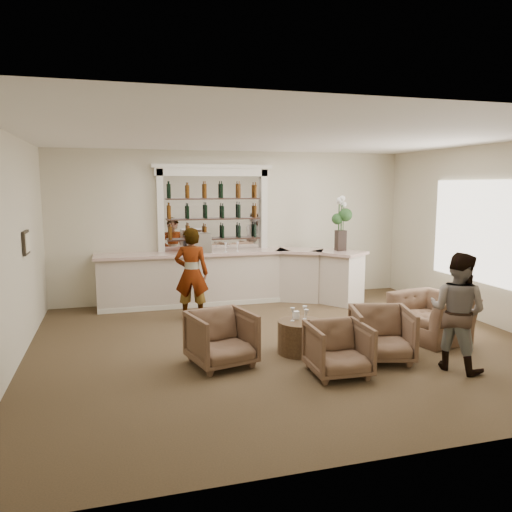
{
  "coord_description": "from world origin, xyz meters",
  "views": [
    {
      "loc": [
        -2.61,
        -7.38,
        2.56
      ],
      "look_at": [
        -0.25,
        0.9,
        1.33
      ],
      "focal_mm": 35.0,
      "sensor_mm": 36.0,
      "label": 1
    }
  ],
  "objects_px": {
    "sommelier": "(192,274)",
    "armchair_left": "(221,338)",
    "armchair_center": "(338,349)",
    "armchair_right": "(382,334)",
    "bar_counter": "(233,277)",
    "armchair_far": "(432,317)",
    "guest": "(457,311)",
    "flower_vase": "(341,220)",
    "espresso_machine": "(199,243)",
    "cocktail_table": "(300,337)"
  },
  "relations": [
    {
      "from": "armchair_center",
      "to": "armchair_right",
      "type": "relative_size",
      "value": 0.92
    },
    {
      "from": "sommelier",
      "to": "armchair_left",
      "type": "distance_m",
      "value": 2.65
    },
    {
      "from": "sommelier",
      "to": "espresso_machine",
      "type": "xyz_separation_m",
      "value": [
        0.32,
        1.01,
        0.46
      ]
    },
    {
      "from": "bar_counter",
      "to": "armchair_far",
      "type": "distance_m",
      "value": 4.29
    },
    {
      "from": "sommelier",
      "to": "armchair_right",
      "type": "height_order",
      "value": "sommelier"
    },
    {
      "from": "bar_counter",
      "to": "armchair_left",
      "type": "distance_m",
      "value": 3.79
    },
    {
      "from": "armchair_left",
      "to": "flower_vase",
      "type": "distance_m",
      "value": 4.78
    },
    {
      "from": "guest",
      "to": "cocktail_table",
      "type": "bearing_deg",
      "value": 26.4
    },
    {
      "from": "sommelier",
      "to": "armchair_center",
      "type": "height_order",
      "value": "sommelier"
    },
    {
      "from": "guest",
      "to": "armchair_right",
      "type": "relative_size",
      "value": 1.91
    },
    {
      "from": "guest",
      "to": "flower_vase",
      "type": "xyz_separation_m",
      "value": [
        0.2,
        4.17,
        0.98
      ]
    },
    {
      "from": "sommelier",
      "to": "armchair_left",
      "type": "relative_size",
      "value": 2.05
    },
    {
      "from": "armchair_center",
      "to": "armchair_far",
      "type": "height_order",
      "value": "armchair_far"
    },
    {
      "from": "armchair_center",
      "to": "armchair_right",
      "type": "bearing_deg",
      "value": 24.75
    },
    {
      "from": "bar_counter",
      "to": "espresso_machine",
      "type": "height_order",
      "value": "espresso_machine"
    },
    {
      "from": "bar_counter",
      "to": "armchair_right",
      "type": "xyz_separation_m",
      "value": [
        1.27,
        -4.08,
        -0.18
      ]
    },
    {
      "from": "cocktail_table",
      "to": "espresso_machine",
      "type": "height_order",
      "value": "espresso_machine"
    },
    {
      "from": "guest",
      "to": "armchair_far",
      "type": "distance_m",
      "value": 1.45
    },
    {
      "from": "sommelier",
      "to": "armchair_left",
      "type": "height_order",
      "value": "sommelier"
    },
    {
      "from": "flower_vase",
      "to": "armchair_far",
      "type": "bearing_deg",
      "value": -83.67
    },
    {
      "from": "cocktail_table",
      "to": "guest",
      "type": "height_order",
      "value": "guest"
    },
    {
      "from": "armchair_left",
      "to": "armchair_far",
      "type": "distance_m",
      "value": 3.65
    },
    {
      "from": "guest",
      "to": "armchair_center",
      "type": "xyz_separation_m",
      "value": [
        -1.68,
        0.24,
        -0.46
      ]
    },
    {
      "from": "bar_counter",
      "to": "armchair_right",
      "type": "distance_m",
      "value": 4.27
    },
    {
      "from": "cocktail_table",
      "to": "armchair_center",
      "type": "distance_m",
      "value": 1.01
    },
    {
      "from": "flower_vase",
      "to": "armchair_center",
      "type": "bearing_deg",
      "value": -115.57
    },
    {
      "from": "armchair_far",
      "to": "flower_vase",
      "type": "bearing_deg",
      "value": 172.41
    },
    {
      "from": "armchair_right",
      "to": "armchair_far",
      "type": "distance_m",
      "value": 1.5
    },
    {
      "from": "armchair_center",
      "to": "guest",
      "type": "bearing_deg",
      "value": -6.08
    },
    {
      "from": "armchair_left",
      "to": "armchair_center",
      "type": "distance_m",
      "value": 1.65
    },
    {
      "from": "armchair_left",
      "to": "armchair_center",
      "type": "bearing_deg",
      "value": -42.85
    },
    {
      "from": "guest",
      "to": "sommelier",
      "type": "bearing_deg",
      "value": 10.81
    },
    {
      "from": "cocktail_table",
      "to": "armchair_left",
      "type": "xyz_separation_m",
      "value": [
        -1.28,
        -0.19,
        0.14
      ]
    },
    {
      "from": "armchair_center",
      "to": "flower_vase",
      "type": "distance_m",
      "value": 4.59
    },
    {
      "from": "guest",
      "to": "armchair_center",
      "type": "height_order",
      "value": "guest"
    },
    {
      "from": "bar_counter",
      "to": "guest",
      "type": "relative_size",
      "value": 3.47
    },
    {
      "from": "bar_counter",
      "to": "cocktail_table",
      "type": "relative_size",
      "value": 8.19
    },
    {
      "from": "espresso_machine",
      "to": "bar_counter",
      "type": "bearing_deg",
      "value": 3.75
    },
    {
      "from": "cocktail_table",
      "to": "sommelier",
      "type": "xyz_separation_m",
      "value": [
        -1.3,
        2.42,
        0.63
      ]
    },
    {
      "from": "armchair_right",
      "to": "armchair_far",
      "type": "height_order",
      "value": "armchair_right"
    },
    {
      "from": "sommelier",
      "to": "flower_vase",
      "type": "relative_size",
      "value": 1.5
    },
    {
      "from": "bar_counter",
      "to": "guest",
      "type": "xyz_separation_m",
      "value": [
        2.08,
        -4.68,
        0.25
      ]
    },
    {
      "from": "armchair_right",
      "to": "espresso_machine",
      "type": "bearing_deg",
      "value": 131.66
    },
    {
      "from": "armchair_left",
      "to": "guest",
      "type": "bearing_deg",
      "value": -32.18
    },
    {
      "from": "armchair_center",
      "to": "flower_vase",
      "type": "xyz_separation_m",
      "value": [
        1.88,
        3.93,
        1.44
      ]
    },
    {
      "from": "guest",
      "to": "armchair_far",
      "type": "height_order",
      "value": "guest"
    },
    {
      "from": "armchair_center",
      "to": "bar_counter",
      "type": "bearing_deg",
      "value": 97.15
    },
    {
      "from": "guest",
      "to": "espresso_machine",
      "type": "height_order",
      "value": "guest"
    },
    {
      "from": "armchair_left",
      "to": "espresso_machine",
      "type": "bearing_deg",
      "value": 71.54
    },
    {
      "from": "guest",
      "to": "armchair_left",
      "type": "height_order",
      "value": "guest"
    }
  ]
}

